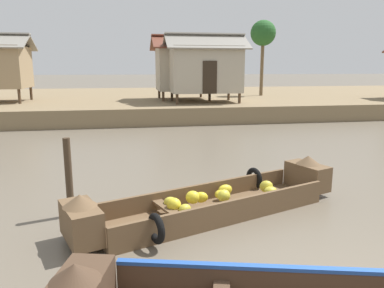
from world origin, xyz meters
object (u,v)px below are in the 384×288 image
at_px(stilt_house_mid_right, 205,68).
at_px(mooring_post, 69,178).
at_px(banana_boat, 214,201).
at_px(stilt_house_mid_left, 183,67).
at_px(palm_tree_near, 263,34).

distance_m(stilt_house_mid_right, mooring_post, 15.56).
bearing_deg(banana_boat, stilt_house_mid_left, 83.22).
distance_m(banana_boat, stilt_house_mid_right, 15.26).
height_order(stilt_house_mid_left, stilt_house_mid_right, stilt_house_mid_left).
xyz_separation_m(banana_boat, palm_tree_near, (8.16, 19.27, 4.97)).
relative_size(stilt_house_mid_left, palm_tree_near, 0.76).
relative_size(stilt_house_mid_right, mooring_post, 2.94).
distance_m(stilt_house_mid_left, mooring_post, 17.35).
xyz_separation_m(banana_boat, mooring_post, (-2.84, 0.45, 0.51)).
height_order(palm_tree_near, mooring_post, palm_tree_near).
height_order(stilt_house_mid_left, mooring_post, stilt_house_mid_left).
bearing_deg(stilt_house_mid_left, mooring_post, -106.39).
bearing_deg(banana_boat, stilt_house_mid_right, 78.70).
xyz_separation_m(stilt_house_mid_left, stilt_house_mid_right, (0.93, -2.22, -0.05)).
bearing_deg(stilt_house_mid_right, palm_tree_near, 40.92).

